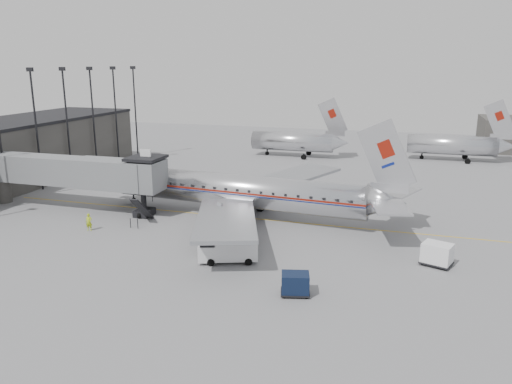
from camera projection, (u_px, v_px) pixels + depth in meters
ground at (213, 235)px, 47.14m from camera, size 160.00×160.00×0.00m
apron_line at (262, 219)px, 51.85m from camera, size 60.00×0.15×0.01m
jet_bridge at (82, 173)px, 54.17m from camera, size 21.00×6.20×7.10m
floodlight_masts at (52, 122)px, 64.81m from camera, size 0.90×42.25×15.25m
distant_aircraft_near at (293, 141)px, 85.85m from camera, size 16.39×3.20×10.26m
distant_aircraft_mid at (453, 144)px, 82.24m from camera, size 16.39×3.20×10.26m
airliner at (242, 191)px, 52.19m from camera, size 34.76×32.10×10.99m
service_van at (229, 248)px, 40.58m from camera, size 5.15×3.37×2.26m
baggage_cart_navy at (295, 284)px, 34.82m from camera, size 2.32×1.97×1.58m
baggage_cart_white at (437, 254)px, 39.88m from camera, size 2.79×2.46×1.83m
ramp_worker at (89, 222)px, 48.19m from camera, size 0.71×0.55×1.71m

